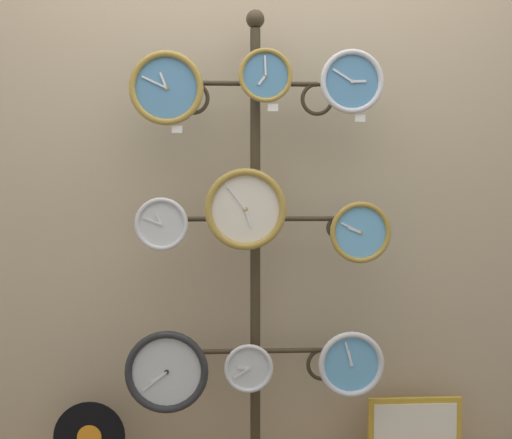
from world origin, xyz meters
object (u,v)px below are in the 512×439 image
(clock_top_left, at_px, (166,88))
(vinyl_record, at_px, (89,437))
(clock_middle_left, at_px, (162,224))
(clock_middle_right, at_px, (360,232))
(clock_middle_center, at_px, (246,209))
(picture_frame, at_px, (415,429))
(clock_bottom_left, at_px, (167,372))
(clock_top_center, at_px, (265,76))
(clock_top_right, at_px, (352,82))
(display_stand, at_px, (255,306))
(clock_bottom_right, at_px, (351,364))
(clock_bottom_center, at_px, (249,368))

(clock_top_left, bearing_deg, vinyl_record, 172.43)
(clock_middle_left, bearing_deg, clock_middle_right, 0.71)
(clock_middle_center, height_order, picture_frame, clock_middle_center)
(clock_middle_right, relative_size, clock_bottom_left, 0.76)
(clock_top_center, relative_size, clock_middle_left, 1.01)
(clock_top_right, height_order, clock_middle_right, clock_top_right)
(clock_middle_center, bearing_deg, display_stand, 68.48)
(clock_top_right, xyz_separation_m, clock_middle_left, (-0.73, -0.00, -0.55))
(clock_top_center, relative_size, clock_top_right, 0.83)
(display_stand, xyz_separation_m, vinyl_record, (-0.66, -0.04, -0.51))
(clock_middle_center, relative_size, picture_frame, 0.81)
(clock_middle_left, bearing_deg, clock_top_center, -1.01)
(clock_bottom_right, relative_size, picture_frame, 0.67)
(clock_middle_center, bearing_deg, clock_top_center, 5.31)
(clock_middle_left, bearing_deg, vinyl_record, 169.74)
(vinyl_record, relative_size, picture_frame, 0.72)
(clock_top_right, bearing_deg, clock_bottom_center, -179.29)
(clock_top_center, xyz_separation_m, clock_middle_left, (-0.40, 0.01, -0.56))
(display_stand, distance_m, clock_top_left, 0.92)
(clock_top_right, bearing_deg, clock_middle_left, -179.84)
(display_stand, height_order, picture_frame, display_stand)
(display_stand, distance_m, clock_bottom_right, 0.44)
(vinyl_record, bearing_deg, clock_bottom_center, -5.12)
(display_stand, distance_m, clock_middle_center, 0.41)
(clock_top_left, relative_size, picture_frame, 0.73)
(clock_top_center, xyz_separation_m, picture_frame, (0.62, 0.08, -1.42))
(clock_top_center, distance_m, clock_bottom_right, 1.16)
(clock_middle_right, height_order, clock_bottom_center, clock_middle_right)
(clock_top_left, distance_m, picture_frame, 1.70)
(clock_top_left, xyz_separation_m, clock_top_center, (0.38, -0.02, 0.05))
(clock_top_left, relative_size, clock_middle_center, 0.90)
(clock_middle_left, distance_m, vinyl_record, 0.90)
(clock_middle_center, height_order, vinyl_record, clock_middle_center)
(clock_middle_right, distance_m, clock_bottom_center, 0.69)
(clock_top_right, distance_m, clock_bottom_center, 1.18)
(clock_bottom_center, height_order, vinyl_record, clock_bottom_center)
(clock_middle_left, bearing_deg, clock_top_left, 27.57)
(clock_top_right, distance_m, clock_middle_right, 0.58)
(display_stand, relative_size, clock_middle_left, 9.23)
(clock_bottom_left, distance_m, vinyl_record, 0.43)
(clock_top_center, relative_size, clock_bottom_center, 1.08)
(display_stand, bearing_deg, clock_top_center, -72.16)
(clock_middle_right, height_order, vinyl_record, clock_middle_right)
(clock_top_left, distance_m, clock_middle_center, 0.55)
(clock_top_right, bearing_deg, clock_bottom_right, -83.21)
(clock_top_center, height_order, clock_top_right, clock_top_right)
(clock_top_left, bearing_deg, clock_middle_center, -4.85)
(clock_bottom_left, relative_size, clock_bottom_right, 1.23)
(clock_bottom_right, bearing_deg, clock_middle_center, 179.70)
(clock_top_left, xyz_separation_m, clock_bottom_center, (0.31, -0.01, -1.08))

